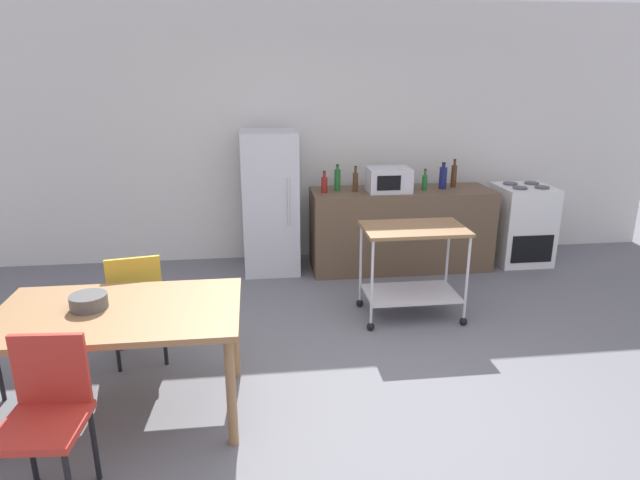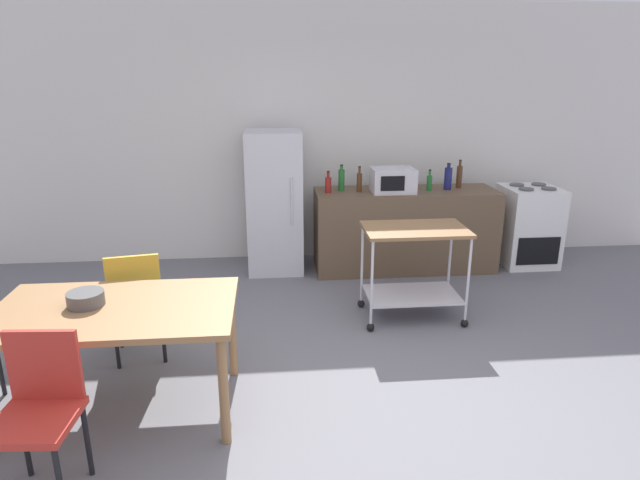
{
  "view_description": "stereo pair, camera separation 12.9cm",
  "coord_description": "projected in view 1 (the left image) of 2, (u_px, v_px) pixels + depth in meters",
  "views": [
    {
      "loc": [
        -0.71,
        -3.13,
        2.17
      ],
      "look_at": [
        -0.18,
        1.2,
        0.8
      ],
      "focal_mm": 30.53,
      "sensor_mm": 36.0,
      "label": 1
    },
    {
      "loc": [
        -0.59,
        -3.14,
        2.17
      ],
      "look_at": [
        -0.18,
        1.2,
        0.8
      ],
      "focal_mm": 30.53,
      "sensor_mm": 36.0,
      "label": 2
    }
  ],
  "objects": [
    {
      "name": "bottle_olive_oil",
      "position": [
        337.0,
        180.0,
        5.92
      ],
      "size": [
        0.07,
        0.07,
        0.29
      ],
      "color": "#1E6628",
      "rests_on": "kitchen_counter"
    },
    {
      "name": "dining_table",
      "position": [
        119.0,
        321.0,
        3.39
      ],
      "size": [
        1.5,
        0.9,
        0.75
      ],
      "color": "olive",
      "rests_on": "ground_plane"
    },
    {
      "name": "stove_oven",
      "position": [
        521.0,
        224.0,
        6.31
      ],
      "size": [
        0.6,
        0.61,
        0.92
      ],
      "color": "white",
      "rests_on": "ground_plane"
    },
    {
      "name": "kitchen_cart",
      "position": [
        413.0,
        257.0,
        4.85
      ],
      "size": [
        0.91,
        0.57,
        0.85
      ],
      "color": "brown",
      "rests_on": "ground_plane"
    },
    {
      "name": "chair_mustard",
      "position": [
        137.0,
        300.0,
        4.08
      ],
      "size": [
        0.46,
        0.46,
        0.89
      ],
      "rotation": [
        0.0,
        0.0,
        3.32
      ],
      "color": "gold",
      "rests_on": "ground_plane"
    },
    {
      "name": "refrigerator",
      "position": [
        270.0,
        203.0,
        5.96
      ],
      "size": [
        0.6,
        0.63,
        1.55
      ],
      "color": "silver",
      "rests_on": "ground_plane"
    },
    {
      "name": "bottle_vinegar",
      "position": [
        454.0,
        175.0,
        6.11
      ],
      "size": [
        0.06,
        0.06,
        0.31
      ],
      "color": "#4C2D19",
      "rests_on": "kitchen_counter"
    },
    {
      "name": "bottle_sparkling_water",
      "position": [
        443.0,
        177.0,
        6.02
      ],
      "size": [
        0.08,
        0.08,
        0.29
      ],
      "color": "navy",
      "rests_on": "kitchen_counter"
    },
    {
      "name": "back_wall",
      "position": [
        315.0,
        134.0,
        6.29
      ],
      "size": [
        8.4,
        0.12,
        2.9
      ],
      "primitive_type": "cube",
      "color": "silver",
      "rests_on": "ground_plane"
    },
    {
      "name": "ground_plane",
      "position": [
        368.0,
        404.0,
        3.7
      ],
      "size": [
        12.0,
        12.0,
        0.0
      ],
      "primitive_type": "plane",
      "color": "slate"
    },
    {
      "name": "kitchen_counter",
      "position": [
        400.0,
        229.0,
        6.13
      ],
      "size": [
        2.0,
        0.64,
        0.9
      ],
      "primitive_type": "cube",
      "color": "brown",
      "rests_on": "ground_plane"
    },
    {
      "name": "microwave",
      "position": [
        389.0,
        180.0,
        5.87
      ],
      "size": [
        0.46,
        0.35,
        0.26
      ],
      "color": "silver",
      "rests_on": "kitchen_counter"
    },
    {
      "name": "bottle_hot_sauce",
      "position": [
        425.0,
        182.0,
        5.97
      ],
      "size": [
        0.06,
        0.06,
        0.23
      ],
      "color": "#1E6628",
      "rests_on": "kitchen_counter"
    },
    {
      "name": "chair_red",
      "position": [
        46.0,
        411.0,
        2.76
      ],
      "size": [
        0.43,
        0.43,
        0.89
      ],
      "rotation": [
        0.0,
        0.0,
        -0.07
      ],
      "color": "#B72D23",
      "rests_on": "ground_plane"
    },
    {
      "name": "fruit_bowl",
      "position": [
        89.0,
        302.0,
        3.37
      ],
      "size": [
        0.23,
        0.23,
        0.09
      ],
      "primitive_type": "cylinder",
      "color": "#4C4C4C",
      "rests_on": "dining_table"
    },
    {
      "name": "bottle_soda",
      "position": [
        355.0,
        181.0,
        5.89
      ],
      "size": [
        0.06,
        0.06,
        0.28
      ],
      "color": "#4C2D19",
      "rests_on": "kitchen_counter"
    },
    {
      "name": "bottle_wine",
      "position": [
        324.0,
        184.0,
        5.84
      ],
      "size": [
        0.07,
        0.07,
        0.24
      ],
      "color": "maroon",
      "rests_on": "kitchen_counter"
    }
  ]
}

